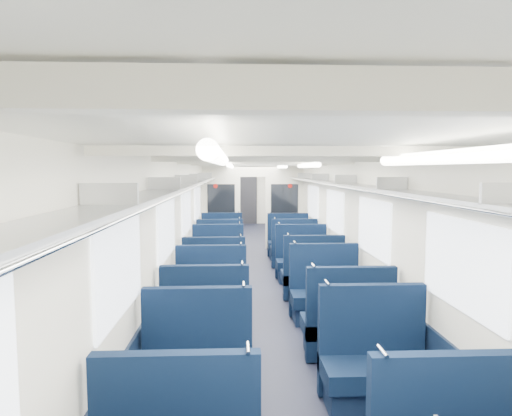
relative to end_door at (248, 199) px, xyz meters
name	(u,v)px	position (x,y,z in m)	size (l,w,h in m)	color
floor	(259,278)	(0.00, -8.94, -1.00)	(2.80, 18.00, 0.01)	black
ceiling	(259,162)	(0.00, -8.94, 1.35)	(2.80, 18.00, 0.01)	white
wall_left	(189,221)	(-1.40, -8.94, 0.18)	(0.02, 18.00, 2.35)	silver
dado_left	(190,262)	(-1.39, -8.94, -0.65)	(0.03, 17.90, 0.70)	black
wall_right	(329,221)	(1.40, -8.94, 0.18)	(0.02, 18.00, 2.35)	silver
dado_right	(327,261)	(1.39, -8.94, -0.65)	(0.03, 17.90, 0.70)	black
wall_far	(248,195)	(0.00, 0.06, 0.18)	(2.80, 0.02, 2.35)	silver
luggage_rack_left	(198,181)	(-1.21, -8.94, 0.97)	(0.36, 17.40, 0.18)	#B2B5BA
luggage_rack_right	(320,181)	(1.21, -8.94, 0.97)	(0.36, 17.40, 0.18)	#B2B5BA
windows	(261,211)	(0.00, -9.40, 0.42)	(2.78, 15.60, 0.75)	white
ceiling_fittings	(260,165)	(0.00, -9.20, 1.29)	(2.70, 16.06, 0.11)	white
end_door	(248,199)	(0.00, 0.00, 0.00)	(0.75, 0.06, 2.00)	black
bulkhead	(253,205)	(0.00, -5.57, 0.23)	(2.80, 0.10, 2.35)	white
seat_6	(197,373)	(-0.83, -13.73, -0.65)	(1.02, 0.56, 1.14)	#0A1A34
seat_7	(375,368)	(0.83, -13.70, -0.65)	(1.02, 0.56, 1.14)	#0A1A34
seat_8	(206,325)	(-0.83, -12.51, -0.65)	(1.02, 0.56, 1.14)	#0A1A34
seat_9	(347,328)	(0.83, -12.67, -0.65)	(1.02, 0.56, 1.14)	#0A1A34
seat_10	(211,299)	(-0.83, -11.47, -0.65)	(1.02, 0.56, 1.14)	#0A1A34
seat_11	(325,296)	(0.83, -11.41, -0.65)	(1.02, 0.56, 1.14)	#0A1A34
seat_12	(214,281)	(-0.83, -10.43, -0.65)	(1.02, 0.56, 1.14)	#0A1A34
seat_13	(312,278)	(0.83, -10.32, -0.65)	(1.02, 0.56, 1.14)	#0A1A34
seat_14	(218,263)	(-0.83, -9.06, -0.65)	(1.02, 0.56, 1.14)	#0A1A34
seat_15	(302,263)	(0.83, -9.14, -0.65)	(1.02, 0.56, 1.14)	#0A1A34
seat_16	(220,252)	(-0.83, -7.90, -0.65)	(1.02, 0.56, 1.14)	#0A1A34
seat_17	(294,252)	(0.83, -7.91, -0.65)	(1.02, 0.56, 1.14)	#0A1A34
seat_18	(222,243)	(-0.83, -6.76, -0.65)	(1.02, 0.56, 1.14)	#0A1A34
seat_19	(288,244)	(0.83, -6.94, -0.65)	(1.02, 0.56, 1.14)	#0A1A34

